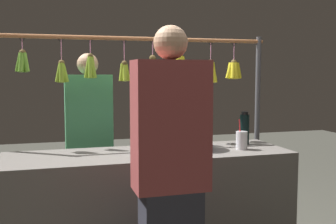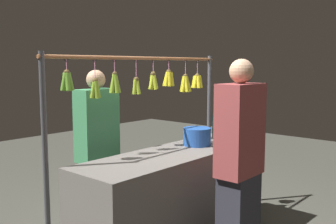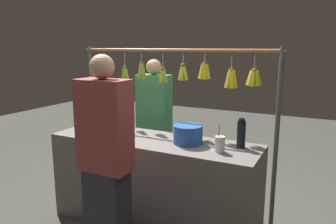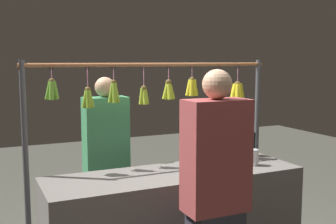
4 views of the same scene
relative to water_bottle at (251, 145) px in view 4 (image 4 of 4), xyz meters
The scene contains 6 objects.
display_rack 0.84m from the water_bottle, 19.72° to the right, with size 2.18×0.13×1.75m.
water_bottle is the anchor object (origin of this frame).
blue_bucket 0.47m from the water_bottle, 12.10° to the left, with size 0.26×0.26×0.17m, color #2250A5.
drink_cup 0.24m from the water_bottle, 58.28° to the left, with size 0.08×0.08×0.22m.
vendor_person 1.29m from the water_bottle, 24.35° to the right, with size 0.38×0.21×1.60m.
customer_person 1.17m from the water_bottle, 43.21° to the left, with size 0.40×0.22×1.69m.
Camera 4 is at (1.38, 2.83, 1.74)m, focal length 44.60 mm.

